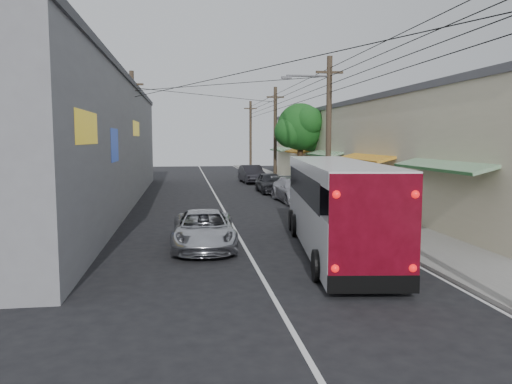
{
  "coord_description": "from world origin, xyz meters",
  "views": [
    {
      "loc": [
        -2.12,
        -11.74,
        3.85
      ],
      "look_at": [
        0.75,
        8.1,
        1.73
      ],
      "focal_mm": 35.0,
      "sensor_mm": 36.0,
      "label": 1
    }
  ],
  "objects_px": {
    "coach_bus": "(335,205)",
    "jeepney": "(204,230)",
    "parked_suv": "(295,190)",
    "parked_car_mid": "(270,183)",
    "pedestrian_far": "(334,193)",
    "parked_car_far": "(252,174)",
    "pedestrian_near": "(366,193)"
  },
  "relations": [
    {
      "from": "coach_bus",
      "to": "jeepney",
      "type": "distance_m",
      "value": 4.68
    },
    {
      "from": "coach_bus",
      "to": "parked_suv",
      "type": "xyz_separation_m",
      "value": [
        1.59,
        13.27,
        -0.85
      ]
    },
    {
      "from": "jeepney",
      "to": "parked_car_mid",
      "type": "distance_m",
      "value": 18.58
    },
    {
      "from": "coach_bus",
      "to": "pedestrian_far",
      "type": "relative_size",
      "value": 6.22
    },
    {
      "from": "jeepney",
      "to": "parked_suv",
      "type": "relative_size",
      "value": 0.91
    },
    {
      "from": "parked_car_mid",
      "to": "pedestrian_far",
      "type": "relative_size",
      "value": 2.47
    },
    {
      "from": "jeepney",
      "to": "parked_car_far",
      "type": "bearing_deg",
      "value": 80.04
    },
    {
      "from": "coach_bus",
      "to": "pedestrian_near",
      "type": "distance_m",
      "value": 10.31
    },
    {
      "from": "parked_suv",
      "to": "pedestrian_near",
      "type": "height_order",
      "value": "pedestrian_near"
    },
    {
      "from": "parked_car_mid",
      "to": "pedestrian_far",
      "type": "height_order",
      "value": "pedestrian_far"
    },
    {
      "from": "parked_suv",
      "to": "parked_car_far",
      "type": "xyz_separation_m",
      "value": [
        -0.8,
        13.88,
        0.03
      ]
    },
    {
      "from": "coach_bus",
      "to": "parked_car_mid",
      "type": "xyz_separation_m",
      "value": [
        1.02,
        18.81,
        -0.86
      ]
    },
    {
      "from": "pedestrian_far",
      "to": "coach_bus",
      "type": "bearing_deg",
      "value": 107.66
    },
    {
      "from": "parked_car_far",
      "to": "jeepney",
      "type": "bearing_deg",
      "value": -105.87
    },
    {
      "from": "jeepney",
      "to": "parked_car_far",
      "type": "xyz_separation_m",
      "value": [
        5.25,
        26.09,
        0.12
      ]
    },
    {
      "from": "coach_bus",
      "to": "parked_suv",
      "type": "height_order",
      "value": "coach_bus"
    },
    {
      "from": "parked_car_far",
      "to": "pedestrian_far",
      "type": "relative_size",
      "value": 2.7
    },
    {
      "from": "parked_car_far",
      "to": "pedestrian_near",
      "type": "bearing_deg",
      "value": -82.52
    },
    {
      "from": "parked_car_mid",
      "to": "pedestrian_near",
      "type": "distance_m",
      "value": 10.25
    },
    {
      "from": "parked_suv",
      "to": "pedestrian_far",
      "type": "height_order",
      "value": "pedestrian_far"
    },
    {
      "from": "jeepney",
      "to": "pedestrian_near",
      "type": "height_order",
      "value": "pedestrian_near"
    },
    {
      "from": "parked_car_far",
      "to": "pedestrian_far",
      "type": "height_order",
      "value": "pedestrian_far"
    },
    {
      "from": "jeepney",
      "to": "parked_car_mid",
      "type": "bearing_deg",
      "value": 74.26
    },
    {
      "from": "parked_car_mid",
      "to": "parked_car_far",
      "type": "bearing_deg",
      "value": 90.49
    },
    {
      "from": "coach_bus",
      "to": "pedestrian_near",
      "type": "xyz_separation_m",
      "value": [
        4.59,
        9.21,
        -0.65
      ]
    },
    {
      "from": "parked_car_mid",
      "to": "pedestrian_far",
      "type": "bearing_deg",
      "value": -81.42
    },
    {
      "from": "jeepney",
      "to": "pedestrian_near",
      "type": "xyz_separation_m",
      "value": [
        9.05,
        8.15,
        0.3
      ]
    },
    {
      "from": "jeepney",
      "to": "parked_car_far",
      "type": "distance_m",
      "value": 26.61
    },
    {
      "from": "parked_car_far",
      "to": "parked_suv",
      "type": "bearing_deg",
      "value": -91.18
    },
    {
      "from": "parked_car_far",
      "to": "coach_bus",
      "type": "bearing_deg",
      "value": -96.15
    },
    {
      "from": "pedestrian_near",
      "to": "pedestrian_far",
      "type": "distance_m",
      "value": 1.9
    },
    {
      "from": "parked_suv",
      "to": "pedestrian_near",
      "type": "bearing_deg",
      "value": -57.44
    }
  ]
}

